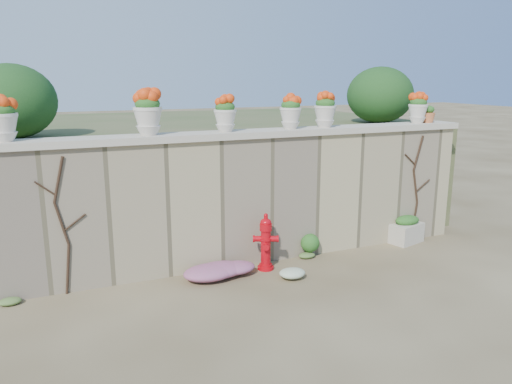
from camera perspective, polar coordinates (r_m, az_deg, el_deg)
name	(u,v)px	position (r m, az deg, el deg)	size (l,w,h in m)	color
ground	(295,307)	(6.65, 4.45, -12.93)	(80.00, 80.00, 0.00)	brown
stone_wall	(243,201)	(7.85, -1.47, -1.01)	(8.00, 0.40, 2.00)	tan
wall_cap	(243,134)	(7.66, -1.52, 6.63)	(8.10, 0.52, 0.10)	beige
raised_fill	(188,167)	(10.83, -7.73, 2.79)	(9.00, 6.00, 2.00)	#384C23
back_shrub_left	(11,101)	(8.30, -26.19, 9.27)	(1.30, 1.30, 1.10)	#143814
back_shrub_right	(380,95)	(10.35, 13.99, 10.70)	(1.30, 1.30, 1.10)	#143814
vine_left	(63,224)	(7.13, -21.22, -3.46)	(0.60, 0.04, 1.91)	black
vine_right	(416,187)	(9.33, 17.82, 0.57)	(0.60, 0.04, 1.91)	black
fire_hydrant	(266,242)	(7.66, 1.12, -5.70)	(0.38, 0.27, 0.89)	#B30610
planter_box	(407,230)	(9.34, 16.83, -4.17)	(0.67, 0.50, 0.50)	beige
green_shrub	(313,240)	(8.32, 6.59, -5.52)	(0.57, 0.51, 0.54)	#1E5119
magenta_clump	(223,270)	(7.43, -3.84, -8.86)	(1.03, 0.69, 0.27)	#D129AA
white_flowers	(288,273)	(7.41, 3.66, -9.24)	(0.55, 0.44, 0.20)	white
urn_pot_0	(3,119)	(7.12, -26.97, 7.44)	(0.37, 0.37, 0.58)	beige
urn_pot_1	(148,113)	(7.23, -12.26, 8.84)	(0.40, 0.40, 0.63)	beige
urn_pot_2	(225,114)	(7.53, -3.54, 8.89)	(0.34, 0.34, 0.53)	beige
urn_pot_3	(291,112)	(7.96, 3.97, 9.13)	(0.34, 0.34, 0.54)	beige
urn_pot_4	(325,110)	(8.27, 7.90, 9.27)	(0.36, 0.36, 0.56)	beige
urn_pot_5	(418,108)	(9.38, 18.03, 9.11)	(0.34, 0.34, 0.53)	beige
terracotta_pot	(428,115)	(9.55, 19.08, 8.31)	(0.24, 0.24, 0.29)	#BE683A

